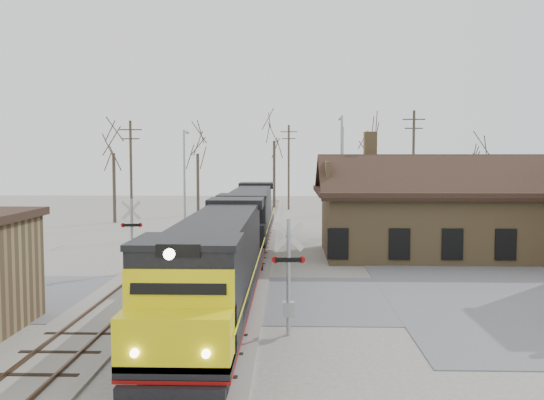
{
  "coord_description": "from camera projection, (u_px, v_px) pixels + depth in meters",
  "views": [
    {
      "loc": [
        2.76,
        -26.48,
        6.28
      ],
      "look_at": [
        1.69,
        9.0,
        3.73
      ],
      "focal_mm": 40.0,
      "sensor_mm": 36.0,
      "label": 1
    }
  ],
  "objects": [
    {
      "name": "ground",
      "position": [
        228.0,
        298.0,
        26.93
      ],
      "size": [
        140.0,
        140.0,
        0.0
      ],
      "primitive_type": "plane",
      "color": "#A6A095",
      "rests_on": "ground"
    },
    {
      "name": "road",
      "position": [
        228.0,
        298.0,
        26.93
      ],
      "size": [
        60.0,
        9.0,
        0.03
      ],
      "primitive_type": "cube",
      "color": "slate",
      "rests_on": "ground"
    },
    {
      "name": "track_main",
      "position": [
        250.0,
        246.0,
        41.88
      ],
      "size": [
        3.4,
        90.0,
        0.24
      ],
      "color": "#A6A095",
      "rests_on": "ground"
    },
    {
      "name": "track_siding",
      "position": [
        186.0,
        246.0,
        42.02
      ],
      "size": [
        3.4,
        90.0,
        0.24
      ],
      "color": "#A6A095",
      "rests_on": "ground"
    },
    {
      "name": "depot",
      "position": [
        436.0,
        218.0,
        38.37
      ],
      "size": [
        15.2,
        9.31,
        7.9
      ],
      "color": "olive",
      "rests_on": "ground"
    },
    {
      "name": "locomotive_lead",
      "position": [
        216.0,
        267.0,
        22.56
      ],
      "size": [
        2.79,
        18.67,
        4.14
      ],
      "color": "black",
      "rests_on": "ground"
    },
    {
      "name": "locomotive_trailing",
      "position": [
        250.0,
        217.0,
        41.45
      ],
      "size": [
        2.79,
        18.67,
        3.92
      ],
      "color": "black",
      "rests_on": "ground"
    },
    {
      "name": "crossbuck_near",
      "position": [
        288.0,
        281.0,
        21.19
      ],
      "size": [
        1.18,
        0.31,
        4.13
      ],
      "rotation": [
        0.0,
        0.0,
        0.03
      ],
      "color": "#A5A8AD",
      "rests_on": "ground"
    },
    {
      "name": "crossbuck_far",
      "position": [
        132.0,
        238.0,
        32.58
      ],
      "size": [
        1.14,
        0.3,
        4.01
      ],
      "rotation": [
        0.0,
        0.0,
        3.28
      ],
      "color": "#A5A8AD",
      "rests_on": "ground"
    },
    {
      "name": "streetlight_a",
      "position": [
        185.0,
        176.0,
        47.75
      ],
      "size": [
        0.25,
        2.04,
        8.38
      ],
      "color": "#A5A8AD",
      "rests_on": "ground"
    },
    {
      "name": "streetlight_b",
      "position": [
        341.0,
        170.0,
        46.31
      ],
      "size": [
        0.25,
        2.04,
        9.39
      ],
      "color": "#A5A8AD",
      "rests_on": "ground"
    },
    {
      "name": "streetlight_c",
      "position": [
        343.0,
        167.0,
        63.0
      ],
      "size": [
        0.25,
        2.04,
        9.34
      ],
      "color": "#A5A8AD",
      "rests_on": "ground"
    },
    {
      "name": "utility_pole_a",
      "position": [
        131.0,
        172.0,
        53.57
      ],
      "size": [
        2.0,
        0.24,
        9.45
      ],
      "color": "#382D23",
      "rests_on": "ground"
    },
    {
      "name": "utility_pole_b",
      "position": [
        289.0,
        166.0,
        71.45
      ],
      "size": [
        2.0,
        0.24,
        9.99
      ],
      "color": "#382D23",
      "rests_on": "ground"
    },
    {
      "name": "utility_pole_c",
      "position": [
        413.0,
        166.0,
        54.54
      ],
      "size": [
        2.0,
        0.24,
        10.41
      ],
      "color": "#382D23",
      "rests_on": "ground"
    },
    {
      "name": "tree_a",
      "position": [
        113.0,
        142.0,
        57.13
      ],
      "size": [
        4.41,
        4.41,
        10.79
      ],
      "color": "#382D23",
      "rests_on": "ground"
    },
    {
      "name": "tree_b",
      "position": [
        198.0,
        143.0,
        64.42
      ],
      "size": [
        4.4,
        4.4,
        10.78
      ],
      "color": "#382D23",
      "rests_on": "ground"
    },
    {
      "name": "tree_c",
      "position": [
        274.0,
        129.0,
        71.85
      ],
      "size": [
        5.43,
        5.43,
        13.31
      ],
      "color": "#382D23",
      "rests_on": "ground"
    },
    {
      "name": "tree_d",
      "position": [
        369.0,
        136.0,
        69.58
      ],
      "size": [
        4.94,
        4.94,
        12.1
      ],
      "color": "#382D23",
      "rests_on": "ground"
    },
    {
      "name": "tree_e",
      "position": [
        480.0,
        157.0,
        62.58
      ],
      "size": [
        3.56,
        3.56,
        8.71
      ],
      "color": "#382D23",
      "rests_on": "ground"
    }
  ]
}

